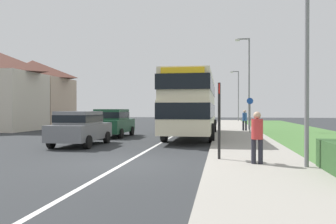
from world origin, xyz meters
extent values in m
plane|color=#2D3033|center=(0.00, 0.00, 0.00)|extent=(120.00, 120.00, 0.00)
cube|color=silver|center=(0.00, 8.00, 0.00)|extent=(0.14, 60.00, 0.01)
cube|color=#9E998E|center=(4.20, 6.00, 0.06)|extent=(3.20, 68.00, 0.12)
cube|color=beige|center=(1.33, 10.34, 1.32)|extent=(2.50, 11.14, 1.65)
cube|color=beige|center=(1.33, 10.34, 2.92)|extent=(2.45, 10.91, 1.55)
cube|color=black|center=(1.33, 10.34, 1.65)|extent=(2.52, 11.19, 0.76)
cube|color=black|center=(1.33, 10.34, 3.00)|extent=(2.52, 11.19, 0.72)
cube|color=gold|center=(1.33, 4.82, 3.42)|extent=(2.00, 0.08, 0.44)
cylinder|color=black|center=(0.08, 13.79, 0.50)|extent=(0.30, 1.00, 1.00)
cylinder|color=black|center=(2.58, 13.79, 0.50)|extent=(0.30, 1.00, 1.00)
cylinder|color=black|center=(0.08, 7.27, 0.50)|extent=(0.30, 1.00, 1.00)
cylinder|color=black|center=(2.58, 7.27, 0.50)|extent=(0.30, 1.00, 1.00)
cube|color=slate|center=(-3.54, 4.83, 0.67)|extent=(1.76, 3.97, 0.73)
cube|color=slate|center=(-3.54, 4.64, 1.34)|extent=(1.55, 2.19, 0.60)
cube|color=black|center=(-3.54, 4.64, 1.31)|extent=(1.58, 2.21, 0.34)
cylinder|color=black|center=(-4.40, 6.07, 0.30)|extent=(0.20, 0.60, 0.60)
cylinder|color=black|center=(-2.68, 6.07, 0.30)|extent=(0.20, 0.60, 0.60)
cylinder|color=black|center=(-4.40, 3.60, 0.30)|extent=(0.20, 0.60, 0.60)
cylinder|color=black|center=(-2.68, 3.60, 0.30)|extent=(0.20, 0.60, 0.60)
cube|color=#19472D|center=(-3.67, 10.05, 0.69)|extent=(1.82, 3.96, 0.79)
cube|color=#19472D|center=(-3.67, 9.85, 1.41)|extent=(1.60, 2.18, 0.64)
cube|color=black|center=(-3.67, 9.85, 1.38)|extent=(1.64, 2.20, 0.36)
cylinder|color=black|center=(-4.56, 11.28, 0.30)|extent=(0.20, 0.60, 0.60)
cylinder|color=black|center=(-2.78, 11.28, 0.30)|extent=(0.20, 0.60, 0.60)
cylinder|color=black|center=(-4.56, 8.82, 0.30)|extent=(0.20, 0.60, 0.60)
cylinder|color=black|center=(-2.78, 8.82, 0.30)|extent=(0.20, 0.60, 0.60)
cylinder|color=#23232D|center=(4.02, -0.09, 0.42)|extent=(0.14, 0.14, 0.85)
cylinder|color=#23232D|center=(4.22, -0.09, 0.42)|extent=(0.14, 0.14, 0.85)
cylinder|color=#BF3333|center=(4.12, -0.09, 1.15)|extent=(0.34, 0.34, 0.60)
sphere|color=tan|center=(4.12, -0.09, 1.56)|extent=(0.22, 0.22, 0.22)
cylinder|color=#23232D|center=(4.72, 15.63, 0.42)|extent=(0.14, 0.14, 0.85)
cylinder|color=#23232D|center=(4.92, 15.63, 0.42)|extent=(0.14, 0.14, 0.85)
cylinder|color=#2D599E|center=(4.82, 15.63, 1.15)|extent=(0.34, 0.34, 0.60)
sphere|color=tan|center=(4.82, 15.63, 1.56)|extent=(0.22, 0.22, 0.22)
cylinder|color=black|center=(3.00, 0.71, 1.30)|extent=(0.09, 0.09, 2.60)
cube|color=red|center=(3.00, 0.71, 2.40)|extent=(0.04, 0.44, 0.32)
cube|color=black|center=(3.00, 0.73, 1.55)|extent=(0.06, 0.52, 0.68)
cylinder|color=slate|center=(5.04, 13.60, 1.05)|extent=(0.08, 0.08, 2.10)
cylinder|color=blue|center=(5.04, 13.60, 2.30)|extent=(0.44, 0.03, 0.44)
cylinder|color=slate|center=(5.43, -0.44, 3.63)|extent=(0.12, 0.12, 7.27)
cylinder|color=slate|center=(5.24, 16.90, 3.66)|extent=(0.12, 0.12, 7.33)
cube|color=slate|center=(4.79, 16.90, 7.28)|extent=(0.90, 0.10, 0.10)
cube|color=silver|center=(4.34, 16.90, 7.21)|extent=(0.36, 0.20, 0.14)
cylinder|color=slate|center=(5.36, 35.98, 3.42)|extent=(0.12, 0.12, 6.85)
cube|color=slate|center=(4.91, 35.98, 6.80)|extent=(0.90, 0.10, 0.10)
cube|color=silver|center=(4.46, 35.98, 6.73)|extent=(0.36, 0.20, 0.14)
cube|color=#C1A88E|center=(-15.16, 20.13, 2.36)|extent=(6.69, 5.40, 4.71)
pyramid|color=brown|center=(-15.16, 20.13, 5.61)|extent=(6.69, 5.40, 1.79)
camera|label=1|loc=(3.06, -10.37, 1.75)|focal=36.09mm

